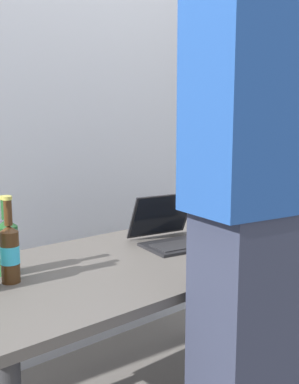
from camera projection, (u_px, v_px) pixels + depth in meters
desk at (143, 278)px, 1.79m from camera, size 1.51×0.77×0.70m
laptop at (172, 232)px, 1.94m from camera, size 0.35×0.35×0.21m
beer_bottle_dark at (10, 251)px, 1.46m from camera, size 0.06×0.06×0.29m
beer_bottle_green at (8, 245)px, 1.54m from camera, size 0.07×0.07×0.27m
person_figure at (263, 219)px, 1.30m from camera, size 0.48×0.34×1.87m
back_wall at (50, 106)px, 2.22m from camera, size 6.00×0.10×2.60m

